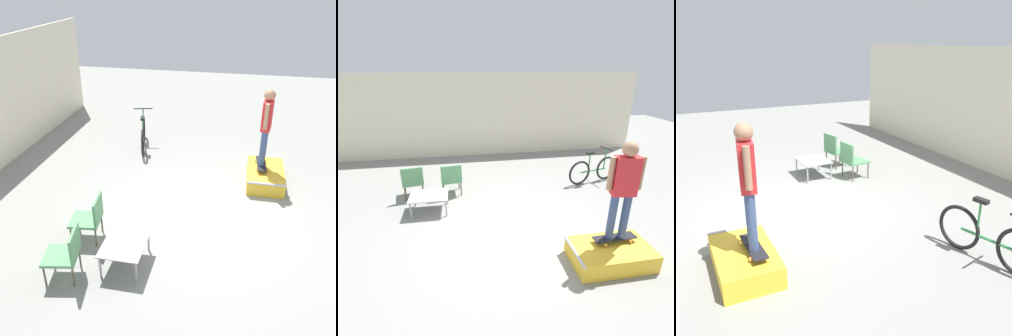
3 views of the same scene
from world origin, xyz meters
TOP-DOWN VIEW (x-y plane):
  - ground_plane at (0.00, 0.00)m, footprint 24.00×24.00m
  - house_wall_back at (0.00, 5.11)m, footprint 12.00×0.06m
  - skate_ramp_box at (1.61, -1.26)m, footprint 1.38×0.81m
  - skateboard_on_ramp at (1.72, -1.15)m, footprint 0.79×0.29m
  - person_skater at (1.72, -1.15)m, footprint 0.57×0.25m
  - coffee_table at (-1.65, 1.06)m, footprint 0.87×0.69m
  - patio_chair_left at (-2.12, 1.85)m, footprint 0.61×0.61m
  - patio_chair_right at (-1.15, 1.85)m, footprint 0.58×0.58m
  - bicycle at (2.92, 1.99)m, footprint 1.67×0.58m

SIDE VIEW (x-z plane):
  - ground_plane at x=0.00m, z-range 0.00..0.00m
  - skate_ramp_box at x=1.61m, z-range -0.01..0.34m
  - coffee_table at x=-1.65m, z-range 0.17..0.59m
  - bicycle at x=2.92m, z-range -0.12..0.88m
  - skateboard_on_ramp at x=1.72m, z-range 0.38..0.45m
  - patio_chair_left at x=-2.12m, z-range 0.05..0.92m
  - patio_chair_right at x=-1.15m, z-range 0.05..0.92m
  - person_skater at x=1.72m, z-range 0.58..2.30m
  - house_wall_back at x=0.00m, z-range 0.00..3.00m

